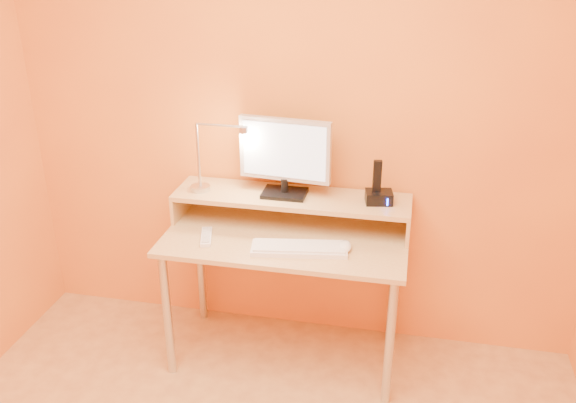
% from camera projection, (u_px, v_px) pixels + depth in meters
% --- Properties ---
extents(wall_back, '(3.00, 0.04, 2.50)m').
position_uv_depth(wall_back, '(298.00, 115.00, 3.11)').
color(wall_back, orange).
rests_on(wall_back, floor).
extents(desk_leg_fl, '(0.04, 0.04, 0.69)m').
position_uv_depth(desk_leg_fl, '(167.00, 315.00, 3.07)').
color(desk_leg_fl, '#BCBCBE').
rests_on(desk_leg_fl, floor).
extents(desk_leg_fr, '(0.04, 0.04, 0.69)m').
position_uv_depth(desk_leg_fr, '(390.00, 343.00, 2.86)').
color(desk_leg_fr, '#BCBCBE').
rests_on(desk_leg_fr, floor).
extents(desk_leg_bl, '(0.04, 0.04, 0.69)m').
position_uv_depth(desk_leg_bl, '(201.00, 266.00, 3.52)').
color(desk_leg_bl, '#BCBCBE').
rests_on(desk_leg_bl, floor).
extents(desk_leg_br, '(0.04, 0.04, 0.69)m').
position_uv_depth(desk_leg_br, '(395.00, 287.00, 3.31)').
color(desk_leg_br, '#BCBCBE').
rests_on(desk_leg_br, floor).
extents(desk_lower, '(1.20, 0.60, 0.02)m').
position_uv_depth(desk_lower, '(285.00, 239.00, 3.04)').
color(desk_lower, tan).
rests_on(desk_lower, floor).
extents(shelf_riser_left, '(0.02, 0.30, 0.14)m').
position_uv_depth(shelf_riser_left, '(182.00, 202.00, 3.26)').
color(shelf_riser_left, tan).
rests_on(shelf_riser_left, desk_lower).
extents(shelf_riser_right, '(0.02, 0.30, 0.14)m').
position_uv_depth(shelf_riser_right, '(409.00, 222.00, 3.03)').
color(shelf_riser_right, tan).
rests_on(shelf_riser_right, desk_lower).
extents(desk_shelf, '(1.20, 0.30, 0.02)m').
position_uv_depth(desk_shelf, '(291.00, 198.00, 3.11)').
color(desk_shelf, tan).
rests_on(desk_shelf, desk_lower).
extents(monitor_foot, '(0.22, 0.16, 0.02)m').
position_uv_depth(monitor_foot, '(285.00, 193.00, 3.11)').
color(monitor_foot, black).
rests_on(monitor_foot, desk_shelf).
extents(monitor_neck, '(0.04, 0.04, 0.07)m').
position_uv_depth(monitor_neck, '(285.00, 185.00, 3.09)').
color(monitor_neck, black).
rests_on(monitor_neck, monitor_foot).
extents(monitor_panel, '(0.47, 0.08, 0.32)m').
position_uv_depth(monitor_panel, '(285.00, 150.00, 3.02)').
color(monitor_panel, '#B6B6B8').
rests_on(monitor_panel, monitor_neck).
extents(monitor_back, '(0.42, 0.05, 0.27)m').
position_uv_depth(monitor_back, '(286.00, 148.00, 3.05)').
color(monitor_back, black).
rests_on(monitor_back, monitor_panel).
extents(monitor_screen, '(0.42, 0.05, 0.27)m').
position_uv_depth(monitor_screen, '(284.00, 151.00, 3.01)').
color(monitor_screen, silver).
rests_on(monitor_screen, monitor_panel).
extents(lamp_base, '(0.10, 0.10, 0.02)m').
position_uv_depth(lamp_base, '(200.00, 188.00, 3.16)').
color(lamp_base, '#BCBCBE').
rests_on(lamp_base, desk_shelf).
extents(lamp_post, '(0.01, 0.01, 0.33)m').
position_uv_depth(lamp_post, '(198.00, 155.00, 3.09)').
color(lamp_post, '#BCBCBE').
rests_on(lamp_post, lamp_base).
extents(lamp_arm, '(0.24, 0.01, 0.01)m').
position_uv_depth(lamp_arm, '(220.00, 125.00, 3.00)').
color(lamp_arm, '#BCBCBE').
rests_on(lamp_arm, lamp_post).
extents(lamp_head, '(0.04, 0.04, 0.03)m').
position_uv_depth(lamp_head, '(243.00, 130.00, 2.98)').
color(lamp_head, '#BCBCBE').
rests_on(lamp_head, lamp_arm).
extents(lamp_bulb, '(0.03, 0.03, 0.00)m').
position_uv_depth(lamp_bulb, '(244.00, 133.00, 2.99)').
color(lamp_bulb, '#FFEAC6').
rests_on(lamp_bulb, lamp_head).
extents(phone_dock, '(0.15, 0.12, 0.06)m').
position_uv_depth(phone_dock, '(379.00, 197.00, 3.01)').
color(phone_dock, black).
rests_on(phone_dock, desk_shelf).
extents(phone_handset, '(0.04, 0.03, 0.16)m').
position_uv_depth(phone_handset, '(377.00, 176.00, 2.97)').
color(phone_handset, black).
rests_on(phone_handset, phone_dock).
extents(phone_led, '(0.01, 0.00, 0.04)m').
position_uv_depth(phone_led, '(388.00, 202.00, 2.96)').
color(phone_led, '#1C57FF').
rests_on(phone_led, phone_dock).
extents(keyboard, '(0.47, 0.21, 0.02)m').
position_uv_depth(keyboard, '(299.00, 249.00, 2.90)').
color(keyboard, silver).
rests_on(keyboard, desk_lower).
extents(mouse, '(0.07, 0.12, 0.04)m').
position_uv_depth(mouse, '(345.00, 247.00, 2.91)').
color(mouse, white).
rests_on(mouse, desk_lower).
extents(remote_control, '(0.10, 0.19, 0.02)m').
position_uv_depth(remote_control, '(206.00, 237.00, 3.02)').
color(remote_control, silver).
rests_on(remote_control, desk_lower).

